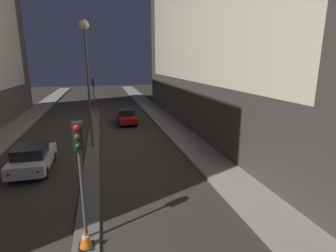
{
  "coord_description": "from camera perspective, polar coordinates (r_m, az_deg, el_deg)",
  "views": [
    {
      "loc": [
        0.79,
        -5.35,
        6.12
      ],
      "look_at": [
        6.47,
        16.76,
        0.5
      ],
      "focal_mm": 28.0,
      "sensor_mm": 36.0,
      "label": 1
    }
  ],
  "objects": [
    {
      "name": "traffic_light_mid",
      "position": [
        31.32,
        -15.94,
        7.94
      ],
      "size": [
        0.32,
        0.42,
        4.17
      ],
      "color": "#4C4C51",
      "rests_on": "median_strip"
    },
    {
      "name": "street_lamp",
      "position": [
        18.95,
        -17.35,
        14.43
      ],
      "size": [
        0.63,
        0.63,
        8.66
      ],
      "color": "#4C4C51",
      "rests_on": "median_strip"
    },
    {
      "name": "car_right_lane",
      "position": [
        27.0,
        -8.95,
        2.12
      ],
      "size": [
        1.75,
        4.41,
        1.41
      ],
      "color": "maroon",
      "rests_on": "ground"
    },
    {
      "name": "median_strip",
      "position": [
        21.52,
        -15.93,
        -3.08
      ],
      "size": [
        0.9,
        28.57,
        0.12
      ],
      "color": "#56544F",
      "rests_on": "ground"
    },
    {
      "name": "traffic_light_near",
      "position": [
        8.97,
        -18.74,
        -6.01
      ],
      "size": [
        0.32,
        0.42,
        4.17
      ],
      "color": "#4C4C51",
      "rests_on": "median_strip"
    },
    {
      "name": "traffic_cone_near",
      "position": [
        9.81,
        -17.51,
        -22.24
      ],
      "size": [
        0.5,
        0.5,
        0.67
      ],
      "color": "black",
      "rests_on": "median_strip"
    },
    {
      "name": "car_left_lane",
      "position": [
        16.93,
        -27.42,
        -6.17
      ],
      "size": [
        1.93,
        4.2,
        1.56
      ],
      "color": "silver",
      "rests_on": "ground"
    }
  ]
}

